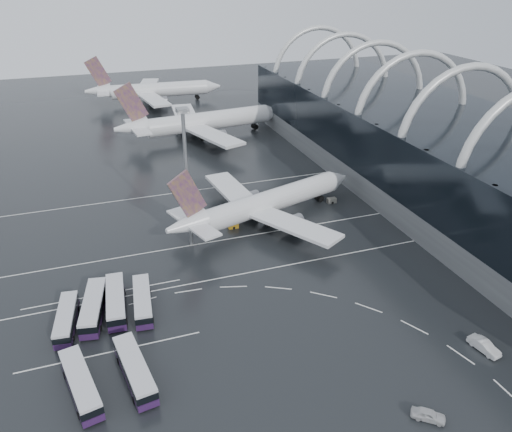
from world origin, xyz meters
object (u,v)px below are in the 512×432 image
object	(u,v)px
airliner_main	(264,204)
bus_row_far_a	(80,384)
bus_row_near_d	(143,301)
van_curve_c	(484,346)
floodlight_mast	(186,163)
gse_cart_belly_a	(266,204)
bus_row_far_c	(135,370)
gse_cart_belly_e	(245,198)
airliner_gate_b	(201,122)
bus_row_near_b	(93,307)
gse_cart_belly_b	(294,199)
airliner_gate_c	(153,91)
gse_cart_belly_d	(332,200)
bus_row_near_a	(66,319)
gse_cart_belly_c	(233,225)
bus_row_near_c	(116,301)
van_curve_b	(428,415)

from	to	relation	value
airliner_main	bus_row_far_a	distance (m)	58.50
bus_row_near_d	van_curve_c	size ratio (longest dim) A/B	2.43
floodlight_mast	gse_cart_belly_a	bearing A→B (deg)	29.44
bus_row_far_c	gse_cart_belly_e	world-z (taller)	bus_row_far_c
airliner_gate_b	bus_row_near_b	xyz separation A→B (m)	(-40.23, -89.34, -3.44)
gse_cart_belly_b	floodlight_mast	bearing A→B (deg)	-156.33
gse_cart_belly_a	gse_cart_belly_b	bearing A→B (deg)	5.17
bus_row_far_c	van_curve_c	size ratio (longest dim) A/B	2.58
floodlight_mast	gse_cart_belly_b	world-z (taller)	floodlight_mast
gse_cart_belly_a	airliner_gate_c	bearing A→B (deg)	95.24
floodlight_mast	gse_cart_belly_d	distance (m)	42.83
bus_row_near_a	gse_cart_belly_a	xyz separation A→B (m)	(46.80, 32.00, -0.94)
gse_cart_belly_c	gse_cart_belly_e	distance (m)	15.03
bus_row_near_d	bus_row_far_a	distance (m)	19.68
bus_row_near_c	gse_cart_belly_c	bearing A→B (deg)	-47.74
airliner_gate_c	gse_cart_belly_e	world-z (taller)	airliner_gate_c
van_curve_b	airliner_gate_c	bearing A→B (deg)	41.02
airliner_main	bus_row_near_c	size ratio (longest dim) A/B	3.75
bus_row_far_c	gse_cart_belly_b	bearing A→B (deg)	-51.88
gse_cart_belly_a	gse_cart_belly_c	size ratio (longest dim) A/B	1.10
bus_row_near_b	gse_cart_belly_b	distance (m)	59.12
bus_row_near_a	van_curve_b	bearing A→B (deg)	-121.06
floodlight_mast	gse_cart_belly_e	size ratio (longest dim) A/B	14.60
gse_cart_belly_d	bus_row_near_b	bearing A→B (deg)	-155.11
airliner_main	van_curve_b	world-z (taller)	airliner_main
airliner_gate_b	gse_cart_belly_d	xyz separation A→B (m)	(18.51, -62.09, -4.64)
floodlight_mast	gse_cart_belly_b	size ratio (longest dim) A/B	15.78
airliner_gate_b	bus_row_near_d	bearing A→B (deg)	-116.16
airliner_main	van_curve_c	bearing A→B (deg)	-89.42
airliner_gate_c	van_curve_c	bearing A→B (deg)	-78.34
bus_row_far_c	gse_cart_belly_a	bearing A→B (deg)	-46.97
bus_row_near_b	bus_row_near_c	world-z (taller)	bus_row_near_b
bus_row_near_b	gse_cart_belly_d	world-z (taller)	bus_row_near_b
van_curve_c	gse_cart_belly_e	xyz separation A→B (m)	(-17.97, 64.53, -0.31)
bus_row_near_c	gse_cart_belly_e	size ratio (longest dim) A/B	6.67
bus_row_near_d	gse_cart_belly_e	distance (m)	47.71
bus_row_near_a	floodlight_mast	xyz separation A→B (m)	(25.28, 19.85, 16.95)
van_curve_b	floodlight_mast	distance (m)	61.20
bus_row_far_a	bus_row_far_c	size ratio (longest dim) A/B	0.99
bus_row_near_a	gse_cart_belly_c	distance (m)	43.28
gse_cart_belly_e	bus_row_near_d	bearing A→B (deg)	-129.84
gse_cart_belly_b	gse_cart_belly_c	distance (m)	20.56
airliner_gate_c	bus_row_near_d	bearing A→B (deg)	-95.95
bus_row_near_b	gse_cart_belly_d	xyz separation A→B (m)	(58.74, 27.25, -1.21)
bus_row_near_a	van_curve_b	world-z (taller)	bus_row_near_a
bus_row_near_d	van_curve_c	distance (m)	55.98
bus_row_far_a	bus_row_far_c	bearing A→B (deg)	-99.99
bus_row_near_b	gse_cart_belly_c	distance (m)	38.82
bus_row_near_c	bus_row_far_c	world-z (taller)	bus_row_near_c
airliner_main	bus_row_far_a	xyz separation A→B (m)	(-41.83, -40.81, -2.61)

